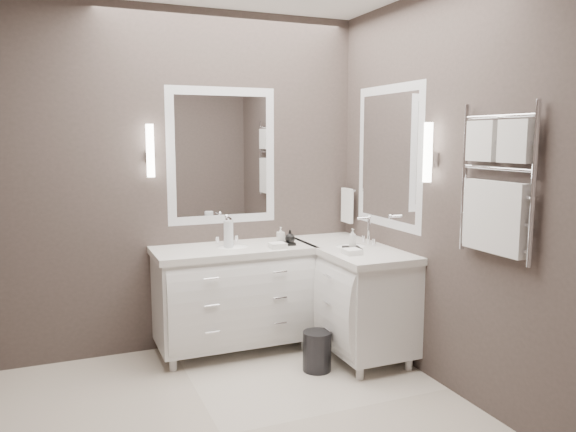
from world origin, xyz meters
name	(u,v)px	position (x,y,z in m)	size (l,w,h in m)	color
wall_back	(167,182)	(0.00, 1.50, 1.35)	(3.20, 0.01, 2.70)	#433935
wall_front	(353,257)	(0.00, -1.50, 1.35)	(3.20, 0.01, 2.70)	#433935
wall_right	(457,192)	(1.60, 0.00, 1.35)	(0.01, 3.00, 2.70)	#433935
vanity_back	(233,292)	(0.45, 1.23, 0.49)	(1.24, 0.59, 0.97)	white
vanity_right	(350,291)	(1.33, 0.90, 0.49)	(0.59, 1.24, 0.97)	white
mirror_back	(222,156)	(0.45, 1.49, 1.55)	(0.90, 0.02, 1.10)	white
mirror_right	(389,157)	(1.59, 0.80, 1.55)	(0.02, 0.90, 1.10)	white
sconce_back	(150,152)	(-0.13, 1.43, 1.59)	(0.06, 0.06, 0.40)	white
sconce_right	(428,154)	(1.53, 0.22, 1.59)	(0.06, 0.06, 0.40)	white
towel_bar_corner	(347,205)	(1.54, 1.36, 1.12)	(0.03, 0.22, 0.30)	white
towel_ladder	(495,191)	(1.55, -0.40, 1.39)	(0.06, 0.58, 0.90)	white
waste_bin	(317,351)	(0.90, 0.62, 0.15)	(0.21, 0.21, 0.29)	black
amenity_tray_back	(285,244)	(0.86, 1.13, 0.86)	(0.15, 0.11, 0.02)	black
amenity_tray_right	(352,249)	(1.24, 0.73, 0.86)	(0.12, 0.16, 0.02)	black
water_bottle	(229,234)	(0.41, 1.19, 0.96)	(0.07, 0.07, 0.21)	silver
soap_bottle_a	(281,235)	(0.83, 1.15, 0.93)	(0.05, 0.06, 0.12)	white
soap_bottle_b	(290,236)	(0.89, 1.10, 0.92)	(0.08, 0.08, 0.10)	black
soap_bottle_c	(353,238)	(1.24, 0.73, 0.95)	(0.06, 0.06, 0.14)	white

